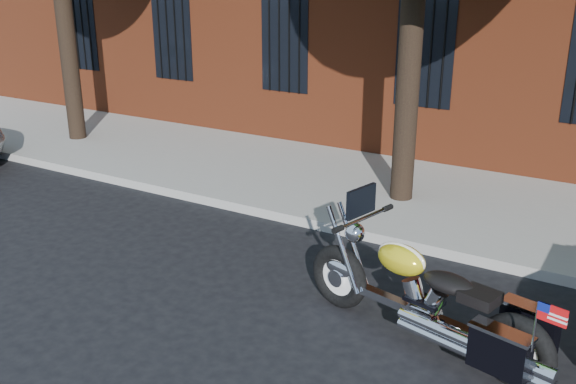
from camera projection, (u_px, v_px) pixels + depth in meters
The scene contains 4 objects.
ground at pixel (283, 267), 8.39m from camera, with size 120.00×120.00×0.00m, color black.
curb at pixel (331, 226), 9.48m from camera, with size 40.00×0.16×0.15m, color gray.
sidewalk at pixel (381, 190), 11.00m from camera, with size 40.00×3.60×0.15m, color gray.
motorcycle at pixel (432, 304), 6.44m from camera, with size 2.86×1.32×1.52m.
Camera 1 is at (3.92, -6.48, 3.74)m, focal length 40.00 mm.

